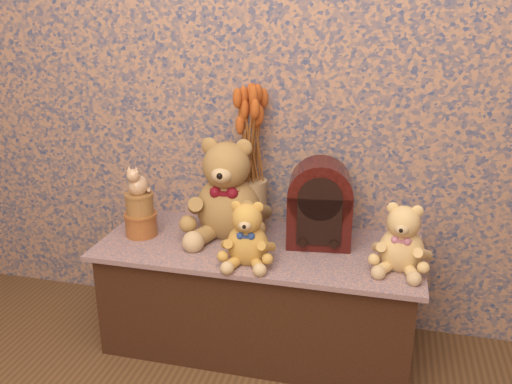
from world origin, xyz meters
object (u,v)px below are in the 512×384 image
teddy_small (403,234)px  teddy_medium (248,229)px  biscuit_tin_lower (141,224)px  cat_figurine (138,179)px  cathedral_radio (320,203)px  teddy_large (228,184)px  ceramic_vase (252,205)px

teddy_small → teddy_medium: bearing=-163.8°
biscuit_tin_lower → cat_figurine: cat_figurine is taller
teddy_medium → biscuit_tin_lower: (-0.49, 0.13, -0.08)m
teddy_small → biscuit_tin_lower: 1.04m
teddy_medium → cathedral_radio: cathedral_radio is taller
teddy_large → cathedral_radio: teddy_large is taller
ceramic_vase → teddy_small: bearing=-19.2°
teddy_small → ceramic_vase: 0.65m
teddy_small → cat_figurine: cat_figurine is taller
biscuit_tin_lower → cat_figurine: 0.20m
ceramic_vase → cat_figurine: cat_figurine is taller
teddy_small → biscuit_tin_lower: size_ratio=2.08×
teddy_medium → biscuit_tin_lower: bearing=159.2°
teddy_large → teddy_small: bearing=-15.3°
teddy_large → teddy_small: (0.69, -0.14, -0.09)m
teddy_large → biscuit_tin_lower: teddy_large is taller
teddy_small → ceramic_vase: (-0.61, 0.21, -0.02)m
teddy_medium → ceramic_vase: teddy_medium is taller
teddy_small → cathedral_radio: size_ratio=0.78×
biscuit_tin_lower → ceramic_vase: bearing=21.5°
ceramic_vase → biscuit_tin_lower: 0.46m
cathedral_radio → ceramic_vase: cathedral_radio is taller
ceramic_vase → biscuit_tin_lower: bearing=-158.5°
teddy_medium → teddy_small: bearing=2.3°
teddy_small → cat_figurine: size_ratio=2.12×
cat_figurine → teddy_medium: bearing=-8.4°
ceramic_vase → cat_figurine: size_ratio=1.74×
ceramic_vase → cathedral_radio: bearing=-13.4°
teddy_large → ceramic_vase: size_ratio=2.00×
teddy_large → teddy_medium: bearing=-61.7°
teddy_small → cathedral_radio: bearing=163.4°
teddy_medium → ceramic_vase: size_ratio=1.17×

